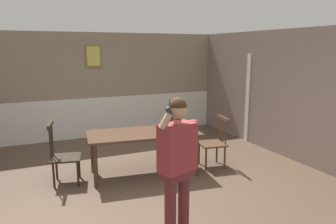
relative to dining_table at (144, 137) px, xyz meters
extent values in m
plane|color=brown|center=(-0.24, -0.53, -0.69)|extent=(7.56, 7.56, 0.00)
cube|color=gray|center=(-0.24, 2.91, 1.12)|extent=(6.60, 0.12, 1.60)
cube|color=white|center=(-0.24, 2.92, -0.19)|extent=(6.60, 0.14, 1.01)
cube|color=white|center=(-0.24, 2.89, 0.32)|extent=(6.60, 0.05, 0.06)
cube|color=olive|center=(-0.25, 2.84, 1.35)|extent=(0.39, 0.03, 0.54)
cube|color=#DFD062|center=(-0.25, 2.82, 1.35)|extent=(0.31, 0.01, 0.46)
cube|color=gray|center=(3.06, -0.53, 0.61)|extent=(0.12, 6.88, 2.61)
cube|color=white|center=(3.02, 0.98, 0.36)|extent=(0.06, 0.12, 2.10)
cube|color=#4C3323|center=(0.00, 0.00, 0.07)|extent=(2.04, 1.15, 0.04)
cylinder|color=#4C3323|center=(-0.91, -0.23, -0.32)|extent=(0.07, 0.07, 0.74)
cylinder|color=#4C3323|center=(0.82, -0.46, -0.32)|extent=(0.07, 0.07, 0.74)
cylinder|color=#4C3323|center=(-0.82, 0.46, -0.32)|extent=(0.07, 0.07, 0.74)
cylinder|color=#4C3323|center=(0.91, 0.23, -0.32)|extent=(0.07, 0.07, 0.74)
cube|color=#513823|center=(1.31, -0.17, -0.24)|extent=(0.54, 0.54, 0.03)
cube|color=#513823|center=(1.52, -0.21, 0.24)|extent=(0.12, 0.47, 0.06)
cylinder|color=#513823|center=(1.50, -0.35, 0.02)|extent=(0.02, 0.02, 0.50)
cylinder|color=#513823|center=(1.52, -0.21, 0.02)|extent=(0.02, 0.02, 0.50)
cylinder|color=#513823|center=(1.54, -0.07, 0.02)|extent=(0.02, 0.02, 0.50)
cylinder|color=#513823|center=(1.09, -0.33, -0.47)|extent=(0.04, 0.04, 0.43)
cylinder|color=#513823|center=(1.16, 0.04, -0.47)|extent=(0.04, 0.04, 0.43)
cylinder|color=#513823|center=(1.46, -0.39, -0.47)|extent=(0.04, 0.04, 0.43)
cylinder|color=#513823|center=(1.52, -0.02, -0.47)|extent=(0.04, 0.04, 0.43)
cube|color=#2D2319|center=(-1.31, 0.17, -0.26)|extent=(0.56, 0.56, 0.03)
cube|color=#2D2319|center=(-1.52, 0.22, 0.32)|extent=(0.14, 0.47, 0.06)
cylinder|color=#2D2319|center=(-1.49, 0.36, 0.06)|extent=(0.02, 0.02, 0.59)
cylinder|color=#2D2319|center=(-1.52, 0.22, 0.06)|extent=(0.02, 0.02, 0.59)
cylinder|color=#2D2319|center=(-1.55, 0.08, 0.06)|extent=(0.02, 0.02, 0.59)
cylinder|color=#2D2319|center=(-1.09, 0.32, -0.48)|extent=(0.04, 0.04, 0.42)
cylinder|color=#2D2319|center=(-1.16, -0.05, -0.48)|extent=(0.04, 0.04, 0.42)
cylinder|color=#2D2319|center=(-1.45, 0.40, -0.48)|extent=(0.04, 0.04, 0.42)
cylinder|color=#2D2319|center=(-1.53, 0.03, -0.48)|extent=(0.04, 0.04, 0.42)
cylinder|color=brown|center=(-0.19, -1.94, -0.29)|extent=(0.14, 0.14, 0.81)
cylinder|color=brown|center=(-0.40, -2.00, -0.29)|extent=(0.14, 0.14, 0.81)
cube|color=brown|center=(-0.29, -1.97, 0.09)|extent=(0.44, 0.32, 0.12)
cube|color=#993338|center=(-0.29, -1.97, 0.41)|extent=(0.49, 0.36, 0.57)
cylinder|color=#993338|center=(-0.04, -1.89, 0.42)|extent=(0.09, 0.09, 0.54)
cylinder|color=tan|center=(-0.48, -2.04, 0.75)|extent=(0.17, 0.08, 0.20)
cylinder|color=tan|center=(-0.29, -1.97, 0.72)|extent=(0.09, 0.09, 0.05)
sphere|color=tan|center=(-0.29, -1.97, 0.85)|extent=(0.22, 0.22, 0.22)
sphere|color=#472D19|center=(-0.29, -1.97, 0.89)|extent=(0.21, 0.21, 0.21)
cube|color=#2D2D33|center=(-0.43, -2.04, 0.83)|extent=(0.11, 0.06, 0.17)
cylinder|color=black|center=(-0.43, -2.04, 0.95)|extent=(0.01, 0.01, 0.08)
camera|label=1|loc=(-1.87, -5.19, 1.54)|focal=34.54mm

